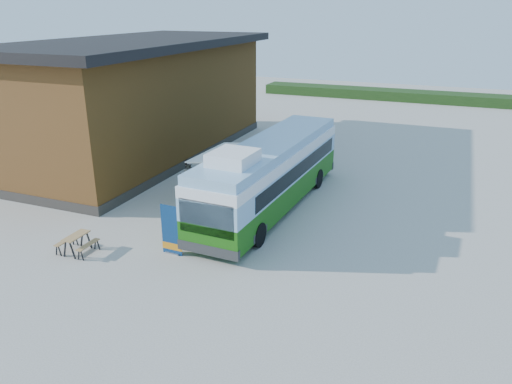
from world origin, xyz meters
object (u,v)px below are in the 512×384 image
at_px(person_a, 297,156).
at_px(picnic_table, 77,240).
at_px(banner, 171,235).
at_px(slurry_tanker, 288,143).
at_px(bus, 271,172).
at_px(person_b, 188,175).

bearing_deg(person_a, picnic_table, -167.63).
distance_m(banner, slurry_tanker, 13.52).
bearing_deg(bus, slurry_tanker, 104.47).
xyz_separation_m(bus, slurry_tanker, (-1.55, 7.37, -0.52)).
distance_m(picnic_table, person_b, 8.15).
distance_m(person_b, slurry_tanker, 7.57).
relative_size(banner, picnic_table, 1.54).
bearing_deg(person_a, person_b, 174.74).
bearing_deg(person_b, person_a, -163.17).
bearing_deg(banner, person_a, 86.86).
relative_size(person_b, slurry_tanker, 0.27).
bearing_deg(person_b, picnic_table, 50.03).
relative_size(bus, picnic_table, 9.39).
height_order(bus, person_a, bus).
bearing_deg(person_b, bus, 136.32).
bearing_deg(bus, banner, -104.88).
height_order(person_a, person_b, person_b).
distance_m(banner, picnic_table, 3.88).
height_order(bus, person_b, bus).
bearing_deg(picnic_table, person_a, 70.00).
xyz_separation_m(bus, person_a, (-0.67, 6.43, -1.03)).
bearing_deg(picnic_table, slurry_tanker, 74.28).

